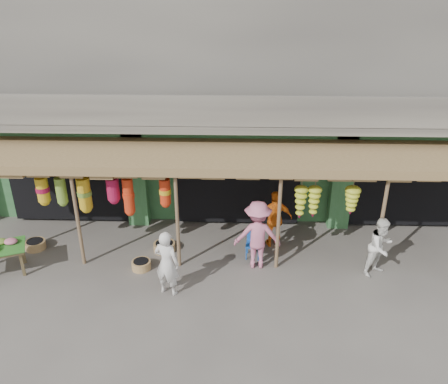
{
  "coord_description": "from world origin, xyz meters",
  "views": [
    {
      "loc": [
        -0.03,
        -9.68,
        6.45
      ],
      "look_at": [
        -0.38,
        1.0,
        1.56
      ],
      "focal_mm": 35.0,
      "sensor_mm": 36.0,
      "label": 1
    }
  ],
  "objects_px": {
    "person_front": "(167,263)",
    "person_shopper": "(257,235)",
    "person_vendor": "(275,219)",
    "blue_chair": "(253,241)",
    "person_right": "(381,247)"
  },
  "relations": [
    {
      "from": "blue_chair",
      "to": "person_right",
      "type": "bearing_deg",
      "value": -5.67
    },
    {
      "from": "person_shopper",
      "to": "person_right",
      "type": "bearing_deg",
      "value": 175.22
    },
    {
      "from": "blue_chair",
      "to": "person_shopper",
      "type": "distance_m",
      "value": 0.68
    },
    {
      "from": "person_right",
      "to": "person_shopper",
      "type": "xyz_separation_m",
      "value": [
        -3.02,
        0.23,
        0.15
      ]
    },
    {
      "from": "person_right",
      "to": "person_shopper",
      "type": "relative_size",
      "value": 0.84
    },
    {
      "from": "person_front",
      "to": "person_vendor",
      "type": "bearing_deg",
      "value": -121.28
    },
    {
      "from": "blue_chair",
      "to": "person_right",
      "type": "distance_m",
      "value": 3.19
    },
    {
      "from": "person_right",
      "to": "person_vendor",
      "type": "bearing_deg",
      "value": 117.55
    },
    {
      "from": "person_front",
      "to": "person_shopper",
      "type": "distance_m",
      "value": 2.42
    },
    {
      "from": "person_front",
      "to": "person_vendor",
      "type": "xyz_separation_m",
      "value": [
        2.63,
        2.23,
        0.0
      ]
    },
    {
      "from": "person_front",
      "to": "person_shopper",
      "type": "xyz_separation_m",
      "value": [
        2.11,
        1.19,
        0.1
      ]
    },
    {
      "from": "person_front",
      "to": "person_vendor",
      "type": "height_order",
      "value": "person_vendor"
    },
    {
      "from": "blue_chair",
      "to": "person_right",
      "type": "relative_size",
      "value": 0.52
    },
    {
      "from": "person_vendor",
      "to": "person_shopper",
      "type": "xyz_separation_m",
      "value": [
        -0.52,
        -1.04,
        0.1
      ]
    },
    {
      "from": "blue_chair",
      "to": "person_vendor",
      "type": "bearing_deg",
      "value": 50.47
    }
  ]
}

